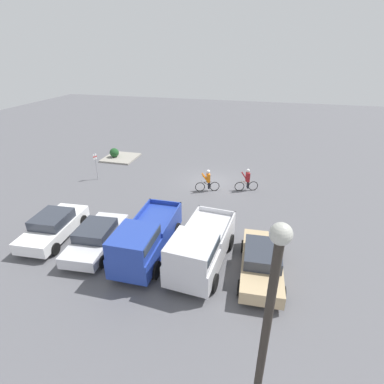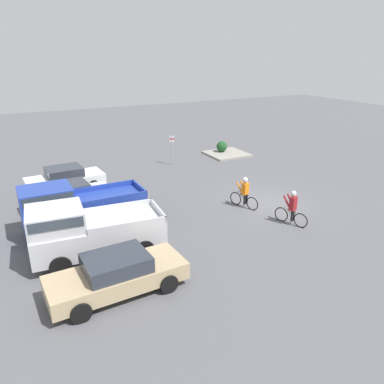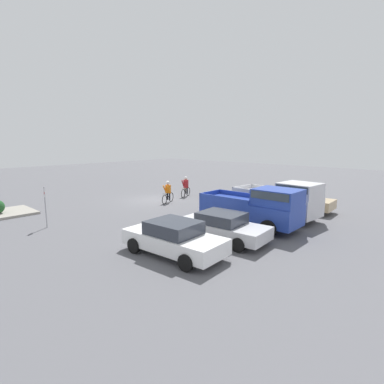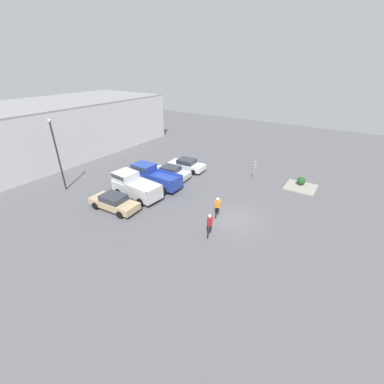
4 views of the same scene
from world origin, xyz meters
TOP-DOWN VIEW (x-y plane):
  - ground_plane at (0.00, 0.00)m, footprint 80.00×80.00m
  - sedan_0 at (-4.25, 9.66)m, footprint 2.14×4.74m
  - pickup_truck_0 at (-1.41, 9.97)m, footprint 2.62×5.26m
  - pickup_truck_1 at (1.35, 9.91)m, footprint 2.18×5.45m
  - sedan_1 at (4.15, 9.74)m, footprint 2.27×4.55m
  - sedan_2 at (6.95, 9.44)m, footprint 2.25×4.50m
  - cyclist_0 at (-0.03, 1.52)m, footprint 1.71×0.68m
  - cyclist_1 at (-2.79, 0.73)m, footprint 1.67×0.67m
  - fire_lane_sign at (8.90, 1.61)m, footprint 0.14×0.29m
  - curb_island at (9.39, -3.37)m, footprint 2.93×3.02m

SIDE VIEW (x-z plane):
  - ground_plane at x=0.00m, z-range 0.00..0.00m
  - curb_island at x=9.39m, z-range 0.00..0.15m
  - sedan_1 at x=4.15m, z-range 0.01..1.33m
  - sedan_2 at x=6.95m, z-range 0.00..1.41m
  - sedan_0 at x=-4.25m, z-range 0.01..1.42m
  - cyclist_0 at x=-0.03m, z-range 0.01..1.69m
  - cyclist_1 at x=-2.79m, z-range 0.00..1.72m
  - pickup_truck_1 at x=1.35m, z-range 0.04..2.28m
  - pickup_truck_0 at x=-1.41m, z-range 0.03..2.30m
  - fire_lane_sign at x=8.90m, z-range 0.24..2.46m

